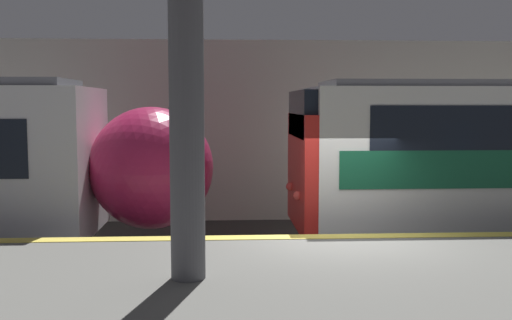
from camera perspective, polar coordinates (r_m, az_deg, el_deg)
name	(u,v)px	position (r m, az deg, el deg)	size (l,w,h in m)	color
ground_plane	(338,298)	(9.94, 7.78, -12.89)	(120.00, 120.00, 0.00)	#282623
station_rear_barrier	(291,131)	(15.98, 3.39, 2.79)	(50.00, 0.15, 4.77)	#9E998E
support_pillar_near	(187,110)	(7.02, -6.62, 4.78)	(0.41, 0.41, 4.01)	#56565B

